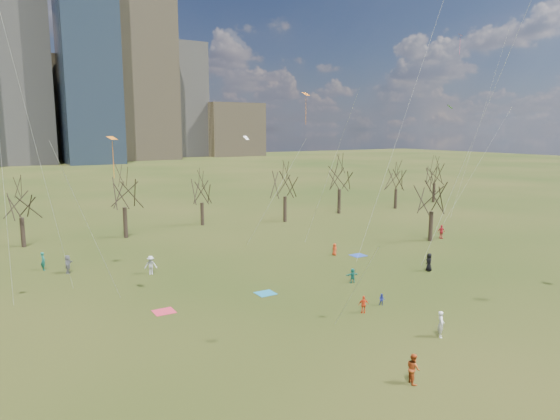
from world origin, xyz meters
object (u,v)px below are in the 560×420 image
blanket_teal (266,293)px  blanket_navy (358,255)px  person_1 (441,324)px  person_4 (364,305)px  person_2 (413,368)px  blanket_crimson (164,312)px

blanket_teal → blanket_navy: bearing=21.8°
person_1 → person_4: size_ratio=1.31×
person_1 → person_4: person_1 is taller
person_2 → blanket_navy: bearing=-15.2°
blanket_navy → person_4: person_4 is taller
blanket_crimson → person_4: person_4 is taller
blanket_crimson → person_4: bearing=-32.0°
blanket_navy → blanket_crimson: (-24.47, -5.96, 0.00)m
blanket_teal → person_4: (4.23, -8.03, 0.69)m
blanket_crimson → blanket_navy: bearing=13.7°
blanket_crimson → blanket_teal: bearing=-1.5°
person_2 → person_4: person_2 is taller
person_1 → person_2: person_1 is taller
blanket_teal → person_1: person_1 is taller
blanket_teal → person_4: size_ratio=1.14×
person_1 → blanket_navy: bearing=17.0°
blanket_teal → person_1: (5.85, -14.20, 0.91)m
blanket_navy → person_2: 28.79m
person_1 → person_2: (-6.28, -3.59, -0.05)m
blanket_navy → blanket_crimson: same height
blanket_crimson → person_1: bearing=-44.2°
blanket_teal → blanket_navy: 16.68m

